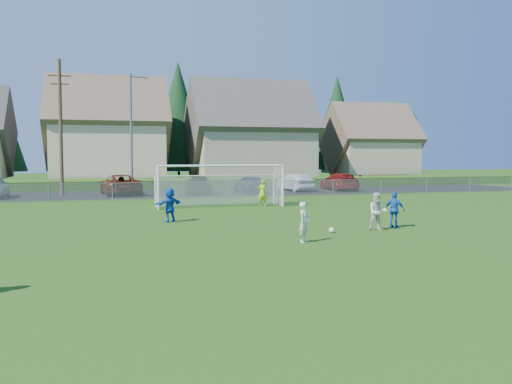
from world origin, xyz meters
TOP-DOWN VIEW (x-y plane):
  - ground at (0.00, 0.00)m, footprint 160.00×160.00m
  - asphalt_lot at (0.00, 27.50)m, footprint 60.00×60.00m
  - grass_embankment at (0.00, 35.00)m, footprint 70.00×6.00m
  - soccer_ball at (2.01, 4.20)m, footprint 0.22×0.22m
  - player_white_a at (0.16, 2.39)m, footprint 0.61×0.61m
  - player_white_b at (4.10, 4.37)m, footprint 0.90×0.79m
  - player_blue_a at (5.22, 4.97)m, footprint 0.84×0.92m
  - player_blue_b at (-3.70, 9.43)m, footprint 1.49×1.17m
  - goalkeeper at (2.51, 15.41)m, footprint 0.62×0.44m
  - car_c at (-5.32, 27.16)m, footprint 3.18×5.81m
  - car_d at (0.53, 26.27)m, footprint 2.56×5.02m
  - car_e at (4.67, 26.24)m, footprint 1.90×4.26m
  - car_f at (9.00, 27.59)m, footprint 1.99×4.42m
  - car_g at (13.03, 27.49)m, footprint 2.32×5.17m
  - soccer_goal at (0.00, 16.05)m, footprint 7.42×1.90m
  - chainlink_fence at (0.00, 22.00)m, footprint 52.06×0.06m
  - streetlight at (-4.45, 26.00)m, footprint 1.38×0.18m
  - utility_pole at (-9.50, 27.00)m, footprint 1.60×0.26m
  - houses_row at (1.97, 42.46)m, footprint 53.90×11.45m
  - tree_row at (1.04, 48.74)m, footprint 65.98×12.36m

SIDE VIEW (x-z plane):
  - ground at x=0.00m, z-range 0.00..0.00m
  - asphalt_lot at x=0.00m, z-range 0.01..0.01m
  - soccer_ball at x=2.01m, z-range 0.00..0.22m
  - grass_embankment at x=0.00m, z-range 0.00..0.80m
  - chainlink_fence at x=0.00m, z-range 0.03..1.23m
  - car_d at x=0.53m, z-range 0.00..1.40m
  - car_f at x=9.00m, z-range 0.00..1.41m
  - player_white_a at x=0.16m, z-range 0.00..1.42m
  - car_e at x=4.67m, z-range 0.00..1.42m
  - car_g at x=13.03m, z-range 0.00..1.47m
  - player_blue_a at x=5.22m, z-range 0.00..1.50m
  - car_c at x=-5.32m, z-range 0.00..1.54m
  - player_white_b at x=4.10m, z-range 0.00..1.55m
  - player_blue_b at x=-3.70m, z-range 0.00..1.58m
  - goalkeeper at x=2.51m, z-range 0.00..1.61m
  - soccer_goal at x=0.00m, z-range 0.38..2.88m
  - streetlight at x=-4.45m, z-range 0.34..9.34m
  - utility_pole at x=-9.50m, z-range 0.15..10.15m
  - tree_row at x=1.04m, z-range 0.01..13.81m
  - houses_row at x=1.97m, z-range 0.69..13.97m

